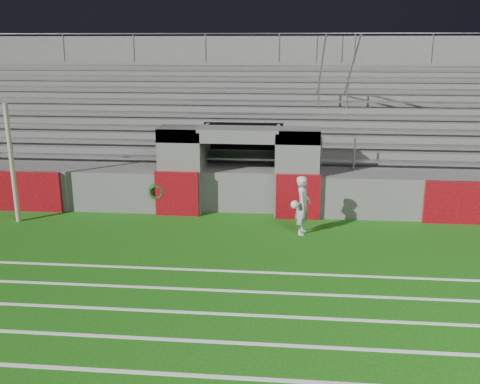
# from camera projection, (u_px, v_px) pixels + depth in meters

# --- Properties ---
(ground) EXTENTS (90.00, 90.00, 0.00)m
(ground) POSITION_uv_depth(u_px,v_px,m) (225.00, 254.00, 13.16)
(ground) COLOR #17530D
(ground) RESTS_ON ground
(field_post) EXTENTS (0.13, 0.13, 3.44)m
(field_post) POSITION_uv_depth(u_px,v_px,m) (12.00, 164.00, 15.14)
(field_post) COLOR tan
(field_post) RESTS_ON ground
(field_markings) EXTENTS (28.00, 8.09, 0.01)m
(field_markings) POSITION_uv_depth(u_px,v_px,m) (187.00, 375.00, 8.36)
(field_markings) COLOR white
(field_markings) RESTS_ON ground
(stadium_structure) EXTENTS (26.00, 8.48, 5.42)m
(stadium_structure) POSITION_uv_depth(u_px,v_px,m) (250.00, 139.00, 20.40)
(stadium_structure) COLOR #565451
(stadium_structure) RESTS_ON ground
(goalkeeper_with_ball) EXTENTS (0.57, 0.73, 1.61)m
(goalkeeper_with_ball) POSITION_uv_depth(u_px,v_px,m) (303.00, 205.00, 14.40)
(goalkeeper_with_ball) COLOR #B1B5BB
(goalkeeper_with_ball) RESTS_ON ground
(hose_coil) EXTENTS (0.49, 0.14, 0.50)m
(hose_coil) POSITION_uv_depth(u_px,v_px,m) (156.00, 191.00, 15.99)
(hose_coil) COLOR #0E4611
(hose_coil) RESTS_ON ground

